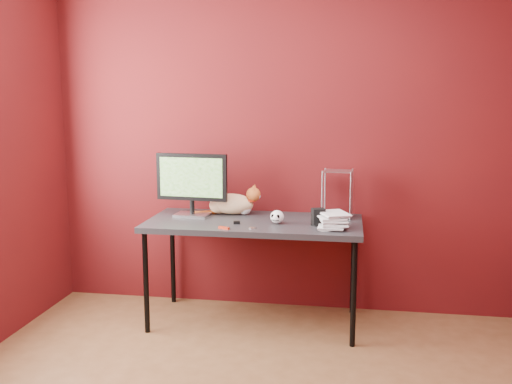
% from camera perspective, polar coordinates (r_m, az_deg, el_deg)
% --- Properties ---
extents(room, '(3.52, 3.52, 2.61)m').
position_cam_1_polar(room, '(2.55, -1.96, 5.78)').
color(room, brown).
rests_on(room, ground).
extents(desk, '(1.50, 0.70, 0.75)m').
position_cam_1_polar(desk, '(4.02, -0.18, -3.57)').
color(desk, black).
rests_on(desk, ground).
extents(monitor, '(0.53, 0.19, 0.46)m').
position_cam_1_polar(monitor, '(4.14, -6.45, 1.05)').
color(monitor, '#AEADB2').
rests_on(monitor, desk).
extents(cat, '(0.48, 0.19, 0.23)m').
position_cam_1_polar(cat, '(4.22, -2.39, -1.17)').
color(cat, orange).
rests_on(cat, desk).
extents(skull_mug, '(0.10, 0.10, 0.09)m').
position_cam_1_polar(skull_mug, '(3.91, 2.13, -2.50)').
color(skull_mug, white).
rests_on(skull_mug, desk).
extents(speaker, '(0.10, 0.10, 0.12)m').
position_cam_1_polar(speaker, '(3.88, 6.24, -2.55)').
color(speaker, black).
rests_on(speaker, desk).
extents(book_stack, '(0.25, 0.28, 1.14)m').
position_cam_1_polar(book_stack, '(3.74, 6.59, 4.99)').
color(book_stack, beige).
rests_on(book_stack, desk).
extents(wire_rack, '(0.21, 0.18, 0.35)m').
position_cam_1_polar(wire_rack, '(4.13, 8.14, -0.16)').
color(wire_rack, '#AEADB2').
rests_on(wire_rack, desk).
extents(pocket_knife, '(0.08, 0.05, 0.02)m').
position_cam_1_polar(pocket_knife, '(3.76, -3.22, -3.61)').
color(pocket_knife, '#AA230D').
rests_on(pocket_knife, desk).
extents(black_gadget, '(0.05, 0.03, 0.02)m').
position_cam_1_polar(black_gadget, '(3.91, -1.93, -3.06)').
color(black_gadget, black).
rests_on(black_gadget, desk).
extents(washer, '(0.05, 0.05, 0.00)m').
position_cam_1_polar(washer, '(3.78, -0.38, -3.62)').
color(washer, '#AEADB2').
rests_on(washer, desk).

